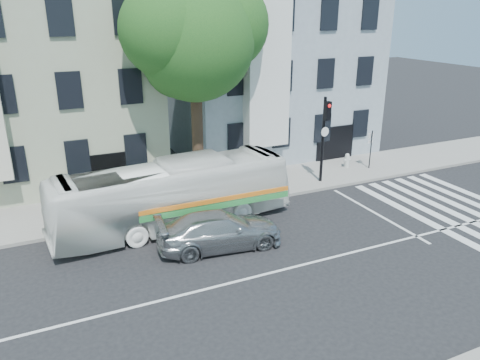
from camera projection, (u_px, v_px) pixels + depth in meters
ground at (280, 271)px, 16.89m from camera, size 120.00×120.00×0.00m
sidewalk_far at (203, 194)px, 23.69m from camera, size 80.00×4.00×0.15m
building_left at (32, 76)px, 25.05m from camera, size 12.00×10.00×11.00m
building_right at (264, 64)px, 30.53m from camera, size 12.00×10.00×11.00m
street_tree at (194, 33)px, 21.66m from camera, size 7.30×5.90×11.10m
bus at (173, 195)px, 19.91m from camera, size 3.30×10.60×2.91m
sedan at (220, 230)px, 18.37m from camera, size 2.54×5.14×1.44m
hedge at (164, 206)px, 21.12m from camera, size 8.17×4.05×0.70m
traffic_signal at (325, 129)px, 24.19m from camera, size 0.49×0.55×4.70m
fire_hydrant at (347, 160)px, 27.34m from camera, size 0.47×0.27×0.83m
far_sign_pole at (371, 144)px, 26.86m from camera, size 0.40×0.19×2.24m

